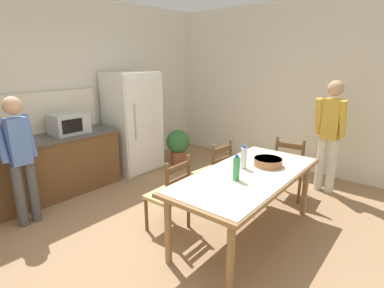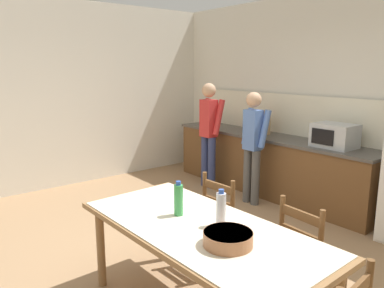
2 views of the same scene
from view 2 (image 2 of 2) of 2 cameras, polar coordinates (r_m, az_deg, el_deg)
name	(u,v)px [view 2 (image 2 of 2)]	position (r m, az deg, el deg)	size (l,w,h in m)	color
ground_plane	(192,263)	(3.84, -0.01, -17.63)	(8.32, 8.32, 0.00)	#9E7A56
wall_back	(347,100)	(5.44, 22.60, 6.24)	(6.52, 0.12, 2.90)	silver
wall_left	(62,95)	(6.25, -19.14, 7.07)	(0.12, 5.20, 2.90)	silver
kitchen_counter	(268,164)	(5.78, 11.48, -2.97)	(3.45, 0.66, 0.88)	brown
counter_splashback	(283,114)	(5.88, 13.73, 4.50)	(3.41, 0.03, 0.60)	#EFE8CB
microwave	(335,136)	(5.04, 20.90, 1.20)	(0.50, 0.39, 0.30)	#B2B7BC
paper_bag	(261,123)	(5.73, 10.46, 3.24)	(0.24, 0.16, 0.36)	tan
dining_table	(200,235)	(2.78, 1.20, -13.72)	(2.01, 0.95, 0.76)	olive
bottle_near_centre	(178,199)	(2.88, -2.07, -8.44)	(0.07, 0.07, 0.27)	green
bottle_off_centre	(221,209)	(2.71, 4.44, -9.82)	(0.07, 0.07, 0.27)	silver
serving_bowl	(228,238)	(2.46, 5.50, -14.01)	(0.32, 0.32, 0.09)	#9E6642
chair_side_far_left	(227,221)	(3.65, 5.42, -11.59)	(0.44, 0.42, 0.91)	brown
chair_side_far_right	(310,256)	(3.15, 17.48, -16.01)	(0.45, 0.43, 0.91)	brown
person_at_sink	(209,130)	(5.84, 2.60, 2.20)	(0.41, 0.28, 1.64)	navy
person_at_counter	(253,142)	(5.18, 9.26, 0.30)	(0.39, 0.27, 1.55)	#4C4C4C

